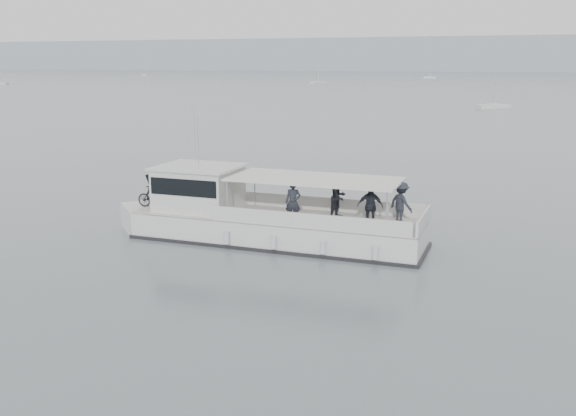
% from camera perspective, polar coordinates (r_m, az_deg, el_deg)
% --- Properties ---
extents(ground, '(1400.00, 1400.00, 0.00)m').
position_cam_1_polar(ground, '(27.37, -4.84, -4.00)').
color(ground, slate).
rests_on(ground, ground).
extents(headland, '(1400.00, 90.00, 28.00)m').
position_cam_1_polar(headland, '(583.83, 19.63, 12.74)').
color(headland, '#939EA8').
rests_on(headland, ground).
extents(tour_boat, '(14.89, 3.87, 6.24)m').
position_cam_1_polar(tour_boat, '(29.16, -3.32, -0.83)').
color(tour_boat, silver).
rests_on(tour_boat, ground).
extents(moored_fleet, '(382.63, 333.32, 10.50)m').
position_cam_1_polar(moored_fleet, '(232.15, 15.21, 10.56)').
color(moored_fleet, silver).
rests_on(moored_fleet, ground).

